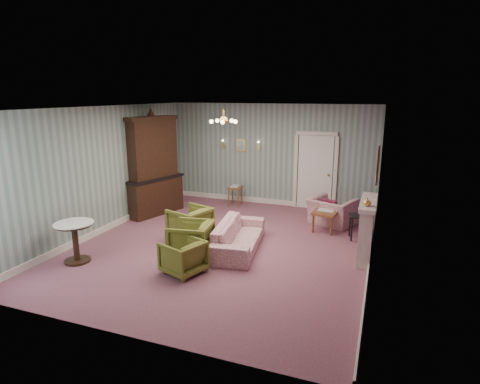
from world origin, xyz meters
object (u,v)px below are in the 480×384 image
at_px(wingback_chair, 332,207).
at_px(pedestal_table, 76,242).
at_px(olive_chair_b, 191,238).
at_px(dresser, 153,163).
at_px(fireplace, 367,229).
at_px(side_table_black, 358,227).
at_px(coffee_table, 327,219).
at_px(sofa_chintz, 239,231).
at_px(olive_chair_c, 190,222).
at_px(olive_chair_a, 183,255).

bearing_deg(wingback_chair, pedestal_table, 63.42).
relative_size(olive_chair_b, dresser, 0.29).
distance_m(fireplace, pedestal_table, 5.66).
distance_m(side_table_black, pedestal_table, 5.91).
bearing_deg(coffee_table, side_table_black, -32.97).
distance_m(sofa_chintz, dresser, 3.55).
height_order(olive_chair_b, sofa_chintz, olive_chair_b).
bearing_deg(coffee_table, wingback_chair, 81.49).
xyz_separation_m(olive_chair_c, fireplace, (3.73, 0.32, 0.18)).
xyz_separation_m(fireplace, pedestal_table, (-5.21, -2.20, -0.18)).
bearing_deg(coffee_table, pedestal_table, -139.64).
relative_size(olive_chair_c, coffee_table, 0.83).
bearing_deg(dresser, fireplace, 5.72).
bearing_deg(dresser, olive_chair_a, -33.76).
xyz_separation_m(dresser, fireplace, (5.51, -1.08, -0.80)).
distance_m(olive_chair_b, side_table_black, 3.73).
xyz_separation_m(olive_chair_c, pedestal_table, (-1.48, -1.88, -0.00)).
bearing_deg(sofa_chintz, coffee_table, -46.60).
height_order(coffee_table, side_table_black, side_table_black).
distance_m(olive_chair_b, dresser, 3.38).
xyz_separation_m(olive_chair_a, sofa_chintz, (0.55, 1.39, 0.06)).
distance_m(coffee_table, pedestal_table, 5.59).
height_order(olive_chair_b, olive_chair_c, olive_chair_c).
height_order(olive_chair_b, side_table_black, olive_chair_b).
bearing_deg(side_table_black, olive_chair_b, -144.46).
bearing_deg(olive_chair_a, olive_chair_b, -143.90).
distance_m(olive_chair_a, fireplace, 3.61).
relative_size(olive_chair_b, wingback_chair, 0.78).
bearing_deg(olive_chair_b, coffee_table, 130.92).
relative_size(olive_chair_c, side_table_black, 1.41).
height_order(olive_chair_b, pedestal_table, pedestal_table).
bearing_deg(sofa_chintz, olive_chair_a, 150.29).
distance_m(dresser, fireplace, 5.67).
relative_size(dresser, pedestal_table, 3.46).
height_order(olive_chair_c, wingback_chair, wingback_chair).
bearing_deg(dresser, wingback_chair, 25.50).
height_order(olive_chair_c, dresser, dresser).
bearing_deg(fireplace, dresser, 168.94).
bearing_deg(wingback_chair, sofa_chintz, 76.05).
distance_m(olive_chair_a, pedestal_table, 2.19).
bearing_deg(pedestal_table, sofa_chintz, 31.60).
relative_size(wingback_chair, pedestal_table, 1.28).
bearing_deg(olive_chair_c, dresser, -110.69).
relative_size(sofa_chintz, fireplace, 1.45).
height_order(olive_chair_a, wingback_chair, wingback_chair).
bearing_deg(sofa_chintz, wingback_chair, -42.87).
relative_size(wingback_chair, fireplace, 0.73).
bearing_deg(wingback_chair, olive_chair_c, 57.33).
distance_m(fireplace, side_table_black, 1.01).
xyz_separation_m(olive_chair_c, dresser, (-1.78, 1.40, 0.98)).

